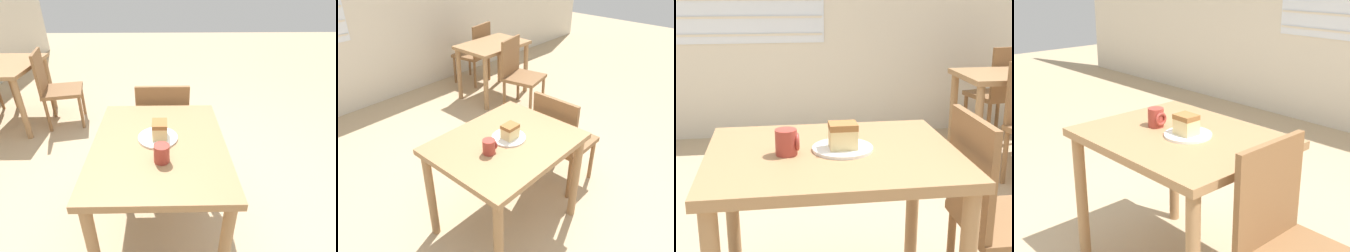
# 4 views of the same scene
# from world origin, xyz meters

# --- Properties ---
(dining_table_near) EXTENTS (0.94, 0.75, 0.76)m
(dining_table_near) POSITION_xyz_m (-0.10, 0.34, 0.63)
(dining_table_near) COLOR #9E754C
(dining_table_near) RESTS_ON ground_plane
(chair_near_window) EXTENTS (0.42, 0.42, 0.87)m
(chair_near_window) POSITION_xyz_m (0.57, 0.32, 0.47)
(chair_near_window) COLOR brown
(chair_near_window) RESTS_ON ground_plane
(chair_far_opposite) EXTENTS (0.49, 0.49, 0.87)m
(chair_far_opposite) POSITION_xyz_m (1.67, 2.54, 0.47)
(chair_far_opposite) COLOR brown
(chair_far_opposite) RESTS_ON ground_plane
(plate) EXTENTS (0.23, 0.23, 0.01)m
(plate) POSITION_xyz_m (-0.06, 0.35, 0.76)
(plate) COLOR white
(plate) RESTS_ON dining_table_near
(cake_slice) EXTENTS (0.10, 0.08, 0.10)m
(cake_slice) POSITION_xyz_m (-0.06, 0.34, 0.82)
(cake_slice) COLOR #E5CC89
(cake_slice) RESTS_ON plate
(coffee_mug) EXTENTS (0.09, 0.08, 0.10)m
(coffee_mug) POSITION_xyz_m (-0.27, 0.33, 0.80)
(coffee_mug) COLOR #9E382D
(coffee_mug) RESTS_ON dining_table_near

